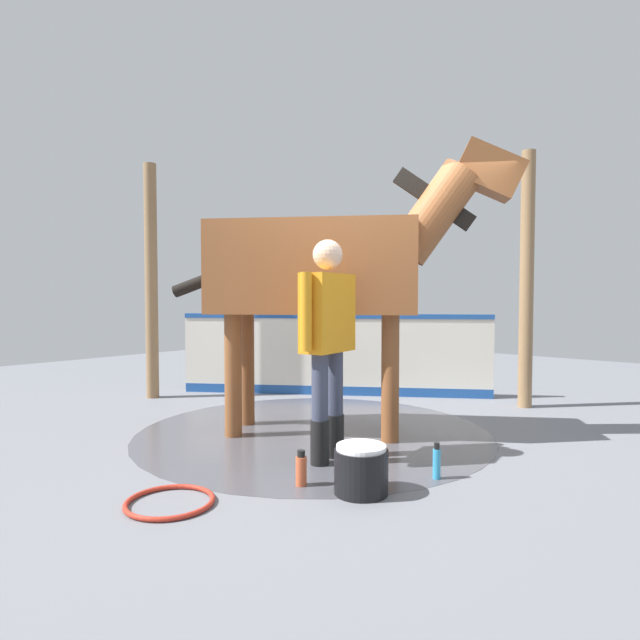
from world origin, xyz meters
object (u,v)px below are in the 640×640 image
handler (328,333)px  bottle_spray (301,470)px  bottle_shampoo (437,462)px  horse (328,268)px  wash_bucket (361,470)px  hose_coil (170,502)px

handler → bottle_spray: 1.09m
handler → bottle_shampoo: (0.87, 0.18, -0.90)m
handler → horse: bearing=-58.4°
handler → bottle_shampoo: size_ratio=6.67×
wash_bucket → bottle_spray: 0.43m
handler → wash_bucket: (0.62, -0.39, -0.86)m
horse → wash_bucket: horse is taller
horse → hose_coil: bearing=-112.9°
handler → bottle_spray: handler is taller
wash_bucket → bottle_shampoo: wash_bucket is taller
handler → hose_coil: bearing=74.2°
horse → wash_bucket: size_ratio=8.03×
handler → wash_bucket: bearing=139.5°
horse → bottle_spray: 2.05m
wash_bucket → hose_coil: wash_bucket is taller
hose_coil → wash_bucket: bearing=49.5°
wash_bucket → hose_coil: 1.24m
bottle_shampoo → hose_coil: bottle_shampoo is taller
bottle_shampoo → bottle_spray: size_ratio=1.07×
horse → handler: (0.55, -0.66, -0.55)m
wash_bucket → hose_coil: size_ratio=0.64×
handler → bottle_shampoo: 1.27m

